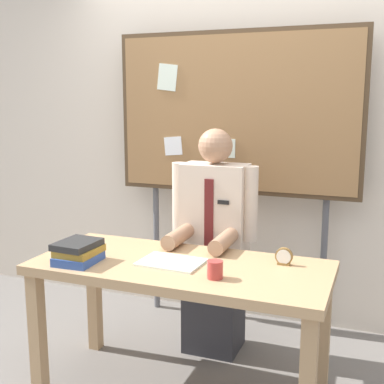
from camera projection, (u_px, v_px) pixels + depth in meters
name	position (u px, v px, depth m)	size (l,w,h in m)	color
back_wall	(243.00, 134.00, 3.61)	(6.40, 0.08, 2.70)	beige
desk	(180.00, 282.00, 2.65)	(1.55, 0.69, 0.75)	tan
person	(214.00, 250.00, 3.15)	(0.55, 0.56, 1.42)	#2D2D33
bulletin_board	(236.00, 117.00, 3.40)	(1.70, 0.09, 2.05)	#4C3823
book_stack	(78.00, 252.00, 2.63)	(0.21, 0.24, 0.11)	#2D4C99
open_notebook	(171.00, 262.00, 2.62)	(0.32, 0.24, 0.01)	silver
desk_clock	(284.00, 257.00, 2.59)	(0.09, 0.04, 0.09)	olive
coffee_mug	(215.00, 270.00, 2.40)	(0.08, 0.08, 0.09)	#B23833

